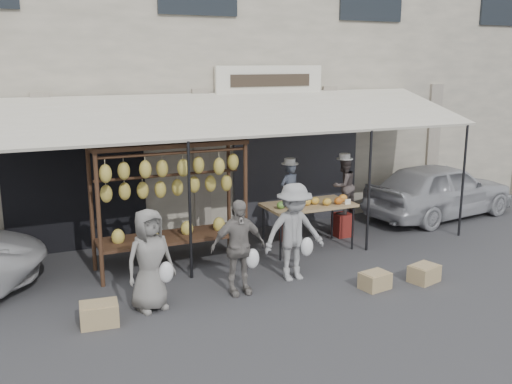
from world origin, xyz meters
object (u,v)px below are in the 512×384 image
(crate_near_b, at_px, (424,274))
(sedan, at_px, (440,190))
(vendor_right, at_px, (344,186))
(customer_left, at_px, (150,260))
(customer_right, at_px, (294,232))
(crate_near_a, at_px, (375,281))
(customer_mid, at_px, (238,247))
(banana_rack, at_px, (169,181))
(crate_far, at_px, (99,314))
(produce_table, at_px, (310,205))
(vendor_left, at_px, (289,192))

(crate_near_b, xyz_separation_m, sedan, (2.99, 3.04, 0.51))
(vendor_right, xyz_separation_m, customer_left, (-4.48, -1.90, -0.31))
(customer_right, distance_m, crate_near_a, 1.50)
(vendor_right, bearing_deg, customer_left, 9.70)
(customer_mid, xyz_separation_m, crate_near_a, (2.05, -0.73, -0.62))
(customer_right, bearing_deg, banana_rack, 143.99)
(crate_near_a, height_order, crate_far, crate_far)
(customer_left, relative_size, crate_near_b, 3.25)
(produce_table, distance_m, customer_right, 1.58)
(vendor_right, relative_size, customer_right, 0.72)
(customer_left, xyz_separation_m, crate_far, (-0.78, -0.21, -0.60))
(crate_near_b, bearing_deg, produce_table, 112.68)
(crate_far, relative_size, sedan, 0.13)
(customer_left, distance_m, crate_near_a, 3.56)
(produce_table, height_order, crate_near_b, produce_table)
(vendor_left, bearing_deg, customer_left, 16.28)
(customer_mid, height_order, crate_far, customer_mid)
(produce_table, xyz_separation_m, vendor_right, (1.06, 0.49, 0.19))
(crate_near_b, height_order, sedan, sedan)
(produce_table, bearing_deg, banana_rack, 177.98)
(produce_table, height_order, customer_left, customer_left)
(produce_table, bearing_deg, crate_near_b, -67.32)
(customer_left, bearing_deg, customer_mid, -13.55)
(vendor_right, xyz_separation_m, crate_near_b, (-0.14, -2.69, -0.93))
(produce_table, height_order, customer_right, customer_right)
(crate_near_a, height_order, sedan, sedan)
(customer_right, xyz_separation_m, crate_near_b, (1.91, -0.97, -0.67))
(crate_near_b, bearing_deg, crate_far, 173.53)
(customer_mid, bearing_deg, crate_near_a, -18.18)
(produce_table, distance_m, crate_near_a, 2.25)
(customer_right, bearing_deg, vendor_right, 42.15)
(customer_mid, relative_size, crate_near_b, 3.23)
(customer_right, height_order, sedan, customer_right)
(sedan, bearing_deg, customer_left, 99.17)
(crate_near_b, relative_size, crate_far, 0.91)
(produce_table, xyz_separation_m, customer_right, (-0.99, -1.23, -0.06))
(produce_table, relative_size, customer_left, 1.13)
(customer_mid, height_order, crate_near_a, customer_mid)
(customer_left, height_order, customer_right, customer_right)
(vendor_left, distance_m, customer_mid, 2.79)
(banana_rack, distance_m, crate_far, 2.70)
(customer_right, relative_size, crate_near_a, 3.68)
(vendor_left, relative_size, customer_right, 0.74)
(customer_mid, relative_size, crate_far, 2.94)
(customer_mid, bearing_deg, customer_right, 9.96)
(produce_table, relative_size, vendor_right, 1.45)
(crate_far, distance_m, sedan, 8.49)
(produce_table, distance_m, customer_mid, 2.47)
(customer_mid, bearing_deg, produce_table, 35.71)
(banana_rack, bearing_deg, customer_mid, -66.76)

